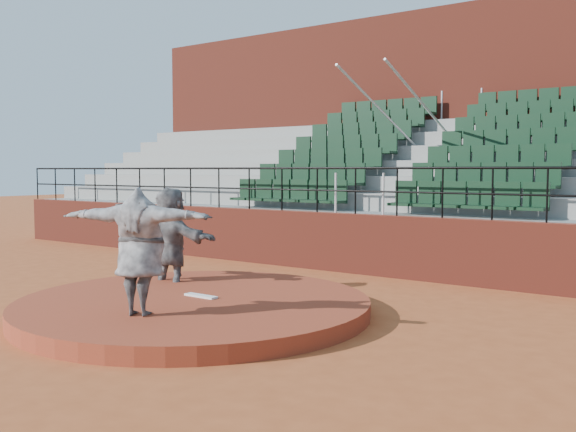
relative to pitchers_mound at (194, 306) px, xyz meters
The scene contains 9 objects.
ground 0.12m from the pitchers_mound, ahead, with size 90.00×90.00×0.00m, color #A94F26.
pitchers_mound is the anchor object (origin of this frame).
pitching_rubber 0.21m from the pitchers_mound, 90.00° to the left, with size 0.60×0.15×0.03m, color white.
boundary_wall 5.03m from the pitchers_mound, 90.00° to the left, with size 24.00×0.30×1.30m, color maroon.
wall_railing 5.35m from the pitchers_mound, 90.00° to the left, with size 24.04×0.05×1.03m.
seating_deck 8.75m from the pitchers_mound, 90.00° to the left, with size 24.00×5.97×4.63m.
press_box_facade 13.06m from the pitchers_mound, 90.00° to the left, with size 24.00×3.00×7.10m, color maroon.
pitcher 1.63m from the pitchers_mound, 81.03° to the right, with size 2.19×0.59×1.78m, color black.
fielder 1.97m from the pitchers_mound, 147.71° to the left, with size 1.81×0.58×1.96m, color black.
Camera 1 is at (7.03, -7.16, 2.26)m, focal length 40.00 mm.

